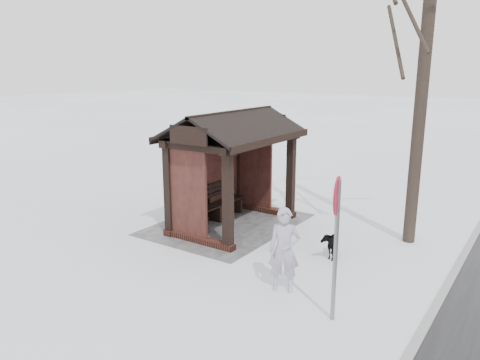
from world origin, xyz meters
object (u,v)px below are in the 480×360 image
at_px(bus_shelter, 228,146).
at_px(dog, 330,243).
at_px(pedestrian, 284,250).
at_px(road_sign, 336,219).

height_order(bus_shelter, dog, bus_shelter).
relative_size(bus_shelter, pedestrian, 2.20).
bearing_deg(road_sign, dog, -169.82).
distance_m(pedestrian, dog, 2.09).
distance_m(dog, road_sign, 3.10).
height_order(dog, road_sign, road_sign).
bearing_deg(dog, bus_shelter, 155.20).
bearing_deg(bus_shelter, road_sign, 55.19).
height_order(pedestrian, road_sign, road_sign).
distance_m(pedestrian, road_sign, 1.60).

